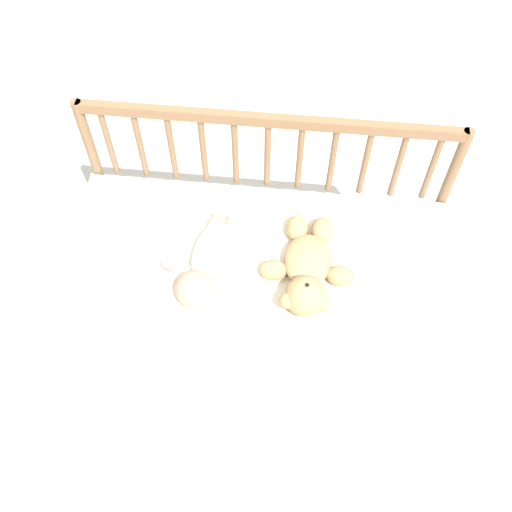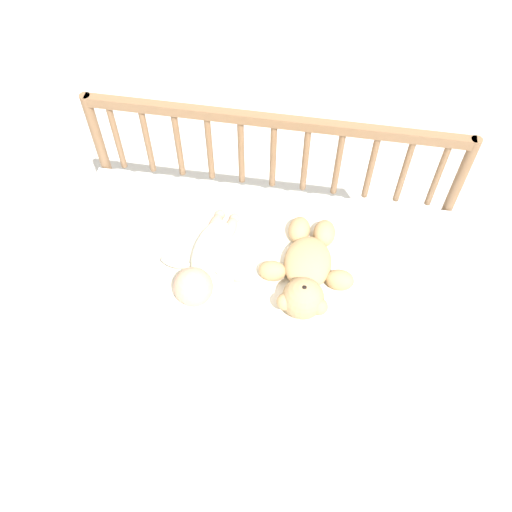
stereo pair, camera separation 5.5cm
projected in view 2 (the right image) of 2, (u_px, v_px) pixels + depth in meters
name	position (u px, v px, depth m)	size (l,w,h in m)	color
ground_plane	(256.00, 344.00, 2.31)	(12.00, 12.00, 0.00)	silver
crib_mattress	(256.00, 310.00, 2.08)	(1.28, 0.69, 0.56)	silver
crib_rail	(273.00, 171.00, 1.99)	(1.28, 0.04, 0.88)	brown
blanket	(260.00, 263.00, 1.86)	(0.80, 0.49, 0.01)	silver
teddy_bear	(306.00, 272.00, 1.78)	(0.30, 0.39, 0.13)	tan
baby	(205.00, 262.00, 1.80)	(0.26, 0.40, 0.12)	#EAEACC
small_pillow	(85.00, 302.00, 1.74)	(0.25, 0.16, 0.06)	white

